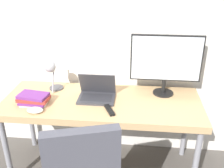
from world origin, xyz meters
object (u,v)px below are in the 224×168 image
(laptop, at_px, (97,93))
(monitor, at_px, (166,61))
(book_stack, at_px, (34,99))
(desk_lamp, at_px, (51,71))
(game_controller, at_px, (35,110))

(laptop, relative_size, monitor, 0.52)
(book_stack, bearing_deg, desk_lamp, 63.79)
(laptop, distance_m, book_stack, 0.54)
(laptop, bearing_deg, desk_lamp, 171.88)
(desk_lamp, relative_size, book_stack, 1.22)
(monitor, height_order, game_controller, monitor)
(laptop, xyz_separation_m, book_stack, (-0.52, -0.15, -0.00))
(laptop, bearing_deg, monitor, 14.67)
(book_stack, bearing_deg, monitor, 15.37)
(desk_lamp, distance_m, book_stack, 0.29)
(monitor, xyz_separation_m, book_stack, (-1.12, -0.31, -0.27))
(monitor, relative_size, desk_lamp, 1.90)
(laptop, height_order, game_controller, laptop)
(laptop, distance_m, game_controller, 0.55)
(desk_lamp, distance_m, game_controller, 0.40)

